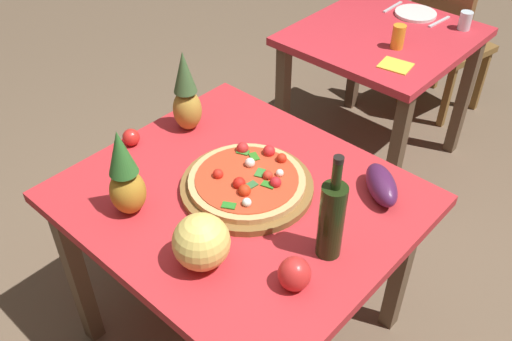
% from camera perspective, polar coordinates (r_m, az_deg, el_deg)
% --- Properties ---
extents(ground_plane, '(10.00, 10.00, 0.00)m').
position_cam_1_polar(ground_plane, '(2.46, -1.34, -15.74)').
color(ground_plane, brown).
extents(display_table, '(1.10, 0.98, 0.76)m').
position_cam_1_polar(display_table, '(1.94, -1.64, -4.52)').
color(display_table, brown).
rests_on(display_table, ground_plane).
extents(background_table, '(0.81, 0.88, 0.76)m').
position_cam_1_polar(background_table, '(3.03, 12.64, 11.52)').
color(background_table, brown).
rests_on(background_table, ground_plane).
extents(dining_chair, '(0.47, 0.47, 0.85)m').
position_cam_1_polar(dining_chair, '(3.62, 18.72, 12.43)').
color(dining_chair, brown).
rests_on(dining_chair, ground_plane).
extents(pizza_board, '(0.45, 0.45, 0.02)m').
position_cam_1_polar(pizza_board, '(1.89, -1.02, -1.59)').
color(pizza_board, brown).
rests_on(pizza_board, display_table).
extents(pizza, '(0.40, 0.40, 0.06)m').
position_cam_1_polar(pizza, '(1.88, -0.91, -0.87)').
color(pizza, tan).
rests_on(pizza, pizza_board).
extents(wine_bottle, '(0.08, 0.08, 0.36)m').
position_cam_1_polar(wine_bottle, '(1.61, 7.73, -4.92)').
color(wine_bottle, black).
rests_on(wine_bottle, display_table).
extents(pineapple_left, '(0.11, 0.11, 0.33)m').
position_cam_1_polar(pineapple_left, '(2.12, -7.17, 7.61)').
color(pineapple_left, '#B38B35').
rests_on(pineapple_left, display_table).
extents(pineapple_right, '(0.12, 0.12, 0.32)m').
position_cam_1_polar(pineapple_right, '(1.78, -13.24, -0.66)').
color(pineapple_right, '#B98729').
rests_on(pineapple_right, display_table).
extents(melon, '(0.17, 0.17, 0.17)m').
position_cam_1_polar(melon, '(1.62, -5.61, -7.28)').
color(melon, '#EFD166').
rests_on(melon, display_table).
extents(bell_pepper, '(0.09, 0.09, 0.10)m').
position_cam_1_polar(bell_pepper, '(1.58, 3.96, -10.50)').
color(bell_pepper, red).
rests_on(bell_pepper, display_table).
extents(eggplant, '(0.21, 0.20, 0.09)m').
position_cam_1_polar(eggplant, '(1.90, 12.70, -1.43)').
color(eggplant, '#4B1D48').
rests_on(eggplant, display_table).
extents(tomato_by_bottle, '(0.06, 0.06, 0.06)m').
position_cam_1_polar(tomato_by_bottle, '(2.13, -12.65, 3.34)').
color(tomato_by_bottle, red).
rests_on(tomato_by_bottle, display_table).
extents(drinking_glass_juice, '(0.06, 0.06, 0.12)m').
position_cam_1_polar(drinking_glass_juice, '(2.82, 14.34, 13.11)').
color(drinking_glass_juice, orange).
rests_on(drinking_glass_juice, background_table).
extents(drinking_glass_water, '(0.06, 0.06, 0.09)m').
position_cam_1_polar(drinking_glass_water, '(3.11, 20.61, 14.15)').
color(drinking_glass_water, silver).
rests_on(drinking_glass_water, background_table).
extents(dinner_plate, '(0.22, 0.22, 0.02)m').
position_cam_1_polar(dinner_plate, '(3.21, 16.01, 15.18)').
color(dinner_plate, white).
rests_on(dinner_plate, background_table).
extents(fork_utensil, '(0.02, 0.18, 0.01)m').
position_cam_1_polar(fork_utensil, '(3.27, 13.81, 15.93)').
color(fork_utensil, silver).
rests_on(fork_utensil, background_table).
extents(knife_utensil, '(0.03, 0.18, 0.01)m').
position_cam_1_polar(knife_utensil, '(3.16, 18.24, 14.25)').
color(knife_utensil, silver).
rests_on(knife_utensil, background_table).
extents(napkin_folded, '(0.16, 0.14, 0.01)m').
position_cam_1_polar(napkin_folded, '(2.68, 14.08, 10.38)').
color(napkin_folded, yellow).
rests_on(napkin_folded, background_table).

